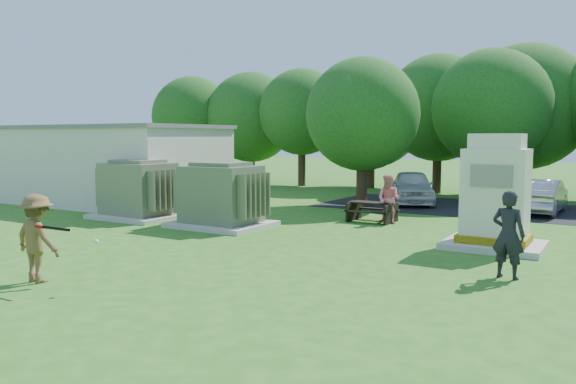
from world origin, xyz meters
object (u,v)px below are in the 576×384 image
Objects in this scene: transformer_right at (221,196)px; picnic_table at (372,209)px; person_by_generator at (508,235)px; transformer_left at (138,191)px; generator_cabinet at (495,199)px; batter at (37,238)px; person_at_picnic at (389,199)px; car_white at (412,187)px; car_silver_a at (542,196)px.

picnic_table is at bearing 42.43° from transformer_right.
transformer_left is at bearing 0.50° from person_by_generator.
batter is (-7.07, -8.23, -0.41)m from generator_cabinet.
transformer_right is at bearing -81.15° from batter.
picnic_table is (3.76, 3.44, -0.55)m from transformer_right.
transformer_right is 1.66× the size of person_by_generator.
transformer_right reaches higher than person_at_picnic.
batter is at bearing -119.72° from car_white.
car_white is (3.20, 9.18, -0.25)m from transformer_right.
batter is at bearing -103.54° from picnic_table.
batter is 1.08× the size of person_at_picnic.
batter is 0.97× the size of person_by_generator.
picnic_table is at bearing 50.40° from car_silver_a.
batter is (4.86, -7.38, -0.09)m from transformer_left.
person_at_picnic is (4.39, 3.34, -0.15)m from transformer_right.
picnic_table is 0.87× the size of person_by_generator.
transformer_right is 1.70× the size of batter.
transformer_left and transformer_right have the same top height.
batter reaches higher than picnic_table.
generator_cabinet is at bearing -130.73° from batter.
generator_cabinet is (8.22, 0.85, 0.32)m from transformer_right.
picnic_table is 0.37× the size of car_white.
car_silver_a reaches higher than picnic_table.
generator_cabinet reaches higher than person_by_generator.
car_white is 5.22m from car_silver_a.
person_by_generator is at bearing 95.39° from car_silver_a.
batter is 16.69m from car_white.
transformer_right is (3.70, 0.00, 0.00)m from transformer_left.
person_at_picnic is at bearing -9.04° from picnic_table.
picnic_table is at bearing -36.40° from person_by_generator.
transformer_right is 5.13m from picnic_table.
generator_cabinet is at bearing 90.52° from car_silver_a.
generator_cabinet is 10.85m from batter.
person_by_generator reaches higher than car_silver_a.
transformer_left reaches higher than person_at_picnic.
batter is at bearing -130.67° from generator_cabinet.
generator_cabinet is 5.24m from picnic_table.
car_silver_a is (7.24, 16.08, -0.23)m from batter.
person_by_generator is 10.99m from car_silver_a.
batter is at bearing -81.09° from transformer_right.
car_white is (-5.89, 11.45, -0.18)m from person_by_generator.
picnic_table is 0.96× the size of person_at_picnic.
person_at_picnic reaches higher than car_white.
generator_cabinet is 0.75× the size of car_silver_a.
batter is 0.45× the size of car_silver_a.
picnic_table is 7.82m from person_by_generator.
person_by_generator is (9.09, -2.26, -0.07)m from transformer_right.
batter is at bearing -102.41° from person_at_picnic.
car_white is (-5.03, 8.34, -0.57)m from generator_cabinet.
person_at_picnic is 6.70m from car_silver_a.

